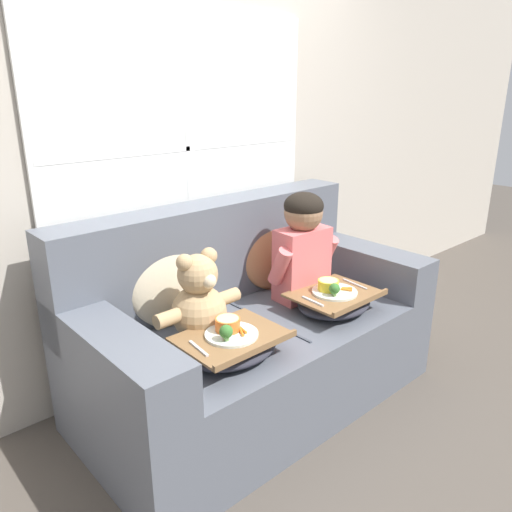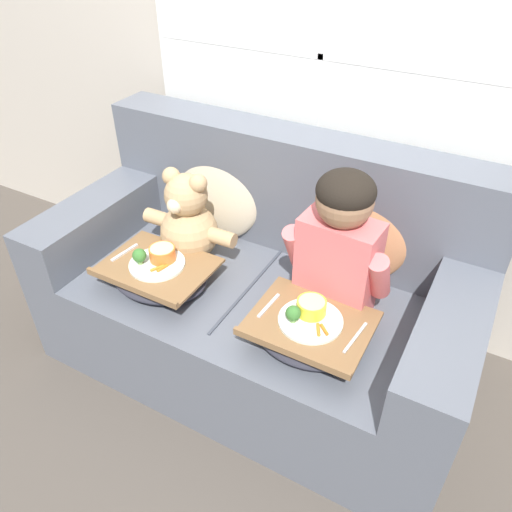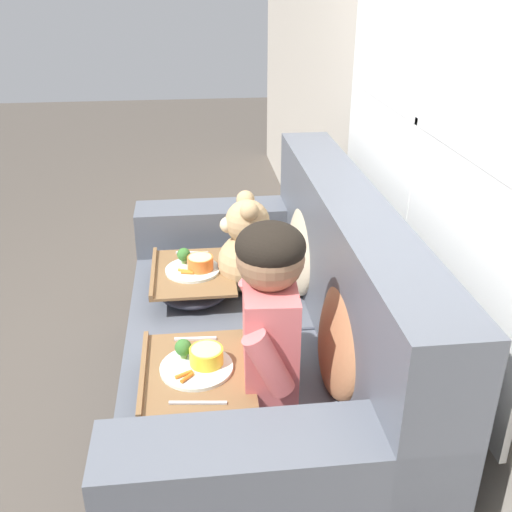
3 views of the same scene
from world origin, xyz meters
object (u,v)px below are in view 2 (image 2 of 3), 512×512
at_px(throw_pillow_behind_child, 359,232).
at_px(lap_tray_teddy, 158,273).
at_px(throw_pillow_behind_teddy, 219,192).
at_px(child_figure, 340,238).
at_px(teddy_bear, 188,223).
at_px(couch, 262,293).
at_px(lap_tray_child, 309,330).

xyz_separation_m(throw_pillow_behind_child, lap_tray_teddy, (-0.68, -0.48, -0.15)).
height_order(throw_pillow_behind_teddy, child_figure, child_figure).
distance_m(teddy_bear, lap_tray_teddy, 0.26).
bearing_deg(throw_pillow_behind_child, couch, -149.18).
distance_m(teddy_bear, lap_tray_child, 0.73).
bearing_deg(lap_tray_teddy, throw_pillow_behind_teddy, 89.94).
relative_size(child_figure, lap_tray_teddy, 1.33).
bearing_deg(lap_tray_teddy, lap_tray_child, -0.01).
relative_size(couch, lap_tray_teddy, 4.08).
xyz_separation_m(throw_pillow_behind_child, throw_pillow_behind_teddy, (-0.68, 0.00, 0.00)).
distance_m(throw_pillow_behind_teddy, teddy_bear, 0.25).
distance_m(throw_pillow_behind_child, lap_tray_teddy, 0.85).
xyz_separation_m(throw_pillow_behind_teddy, teddy_bear, (0.00, -0.25, -0.03)).
relative_size(throw_pillow_behind_child, child_figure, 0.77).
bearing_deg(throw_pillow_behind_child, teddy_bear, -159.71).
height_order(throw_pillow_behind_teddy, lap_tray_teddy, throw_pillow_behind_teddy).
bearing_deg(throw_pillow_behind_teddy, child_figure, -19.94).
bearing_deg(throw_pillow_behind_teddy, lap_tray_child, -35.06).
distance_m(throw_pillow_behind_child, child_figure, 0.27).
height_order(throw_pillow_behind_child, lap_tray_teddy, throw_pillow_behind_child).
height_order(couch, lap_tray_teddy, couch).
relative_size(throw_pillow_behind_child, lap_tray_teddy, 1.02).
bearing_deg(lap_tray_child, teddy_bear, 161.66).
bearing_deg(lap_tray_teddy, child_figure, 18.65).
bearing_deg(child_figure, couch, 172.66).
relative_size(throw_pillow_behind_teddy, lap_tray_child, 1.09).
bearing_deg(throw_pillow_behind_teddy, couch, -30.82).
distance_m(couch, teddy_bear, 0.45).
height_order(child_figure, teddy_bear, child_figure).
height_order(throw_pillow_behind_teddy, lap_tray_child, throw_pillow_behind_teddy).
xyz_separation_m(couch, lap_tray_teddy, (-0.34, -0.28, 0.17)).
relative_size(throw_pillow_behind_child, teddy_bear, 1.00).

